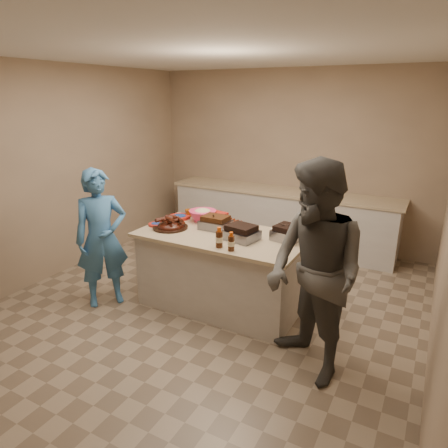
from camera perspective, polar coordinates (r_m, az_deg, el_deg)
The scene contains 20 objects.
room at distance 4.70m, azimuth -1.96°, elevation -11.39°, with size 4.50×5.00×2.70m, color #9E8569, non-canonical shape.
back_counter at distance 6.37m, azimuth 8.06°, elevation 0.85°, with size 3.60×0.64×0.90m, color beige, non-canonical shape.
island at distance 4.69m, azimuth -0.30°, elevation -11.44°, with size 1.82×0.96×0.86m, color beige, non-canonical shape.
rib_platter at distance 4.56m, azimuth -7.67°, elevation -0.59°, with size 0.40×0.40×0.16m, color #45150A, non-canonical shape.
pulled_pork_tray at distance 4.50m, azimuth -1.20°, elevation -0.71°, with size 0.33×0.25×0.10m, color #47230F.
brisket_tray at distance 4.17m, azimuth 2.49°, elevation -2.23°, with size 0.33×0.27×0.10m, color black.
roasting_pan at distance 4.21m, azimuth 8.99°, elevation -2.25°, with size 0.27×0.27×0.11m, color gray.
coleslaw_bowl at distance 4.79m, azimuth -3.06°, elevation 0.42°, with size 0.33×0.33×0.22m, color #EB3468, non-canonical shape.
sausage_plate at distance 4.50m, azimuth 0.97°, elevation -0.69°, with size 0.33×0.33×0.05m, color silver.
mac_cheese_dish at distance 4.39m, azimuth 8.92°, elevation -1.39°, with size 0.29×0.21×0.08m, color orange.
bbq_bottle_a at distance 3.96m, azimuth -0.69°, elevation -3.33°, with size 0.07×0.07×0.21m, color #3A1C0C.
bbq_bottle_b at distance 3.88m, azimuth 1.03°, elevation -3.82°, with size 0.06×0.06×0.19m, color #3A1C0C.
mustard_bottle at distance 4.45m, azimuth -2.06°, elevation -0.93°, with size 0.04×0.04×0.11m, color #E1BD00.
sauce_bowl at distance 4.51m, azimuth 1.20°, elevation -0.64°, with size 0.12×0.04×0.12m, color silver.
plate_stack_large at distance 4.92m, azimuth -6.42°, elevation 0.82°, with size 0.27×0.27×0.03m, color #A11C13.
plate_stack_small at distance 4.69m, azimuth -9.67°, elevation -0.20°, with size 0.18×0.18×0.02m, color #A11C13.
plastic_cup at distance 4.98m, azimuth -5.02°, elevation 1.08°, with size 0.10×0.09×0.10m, color #A0510C.
basket_stack at distance 4.78m, azimuth -0.94°, elevation 0.41°, with size 0.22×0.16×0.11m, color #A11C13.
guest_blue at distance 4.95m, azimuth -16.25°, elevation -10.54°, with size 0.57×1.57×0.38m, color teal.
guest_gray at distance 3.80m, azimuth 11.81°, elevation -19.73°, with size 0.90×1.85×0.70m, color #54524C.
Camera 1 is at (2.09, -3.52, 2.30)m, focal length 32.00 mm.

